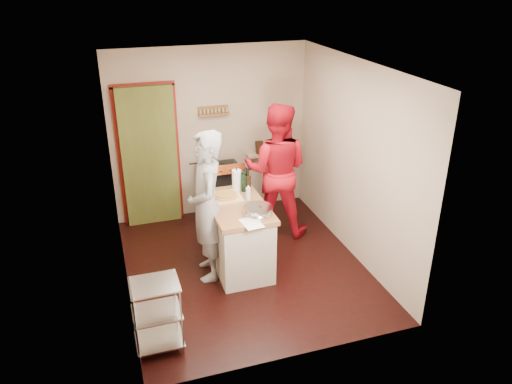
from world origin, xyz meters
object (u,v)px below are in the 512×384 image
(person_stripe, at_px, (207,207))
(person_red, at_px, (276,170))
(stove, at_px, (221,192))
(island, at_px, (238,234))
(wire_shelving, at_px, (157,313))

(person_stripe, distance_m, person_red, 1.45)
(stove, xyz_separation_m, island, (-0.12, -1.39, 0.03))
(wire_shelving, height_order, island, island)
(stove, xyz_separation_m, person_red, (0.67, -0.63, 0.52))
(person_red, bearing_deg, island, 70.65)
(wire_shelving, relative_size, person_red, 0.41)
(stove, height_order, wire_shelving, stove)
(stove, distance_m, person_stripe, 1.62)
(stove, height_order, person_red, person_red)
(stove, height_order, person_stripe, person_stripe)
(wire_shelving, distance_m, person_red, 2.88)
(island, xyz_separation_m, person_stripe, (-0.41, -0.06, 0.48))
(wire_shelving, distance_m, person_stripe, 1.52)
(stove, relative_size, person_stripe, 0.53)
(stove, distance_m, island, 1.39)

